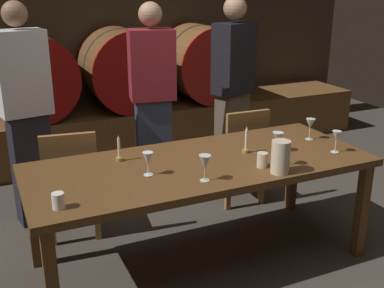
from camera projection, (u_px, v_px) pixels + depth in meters
The scene contains 23 objects.
ground_plane at pixel (237, 264), 3.39m from camera, with size 8.56×8.56×0.00m, color #3F3A33.
back_wall at pixel (109, 28), 5.67m from camera, with size 6.58×0.24×2.77m, color #473A2D.
barrel_shelf at pixel (127, 129), 5.56m from camera, with size 5.92×0.90×0.54m, color brown.
wine_barrel_left at pixel (30, 75), 4.93m from camera, with size 0.89×0.87×0.89m.
wine_barrel_center at pixel (123, 68), 5.32m from camera, with size 0.89×0.87×0.89m.
wine_barrel_right at pixel (202, 62), 5.71m from camera, with size 0.89×0.87×0.89m.
dining_table at pixel (201, 171), 3.22m from camera, with size 2.33×0.95×0.76m.
chair_left at pixel (71, 179), 3.60m from camera, with size 0.45×0.45×0.88m.
chair_right at pixel (241, 151), 4.18m from camera, with size 0.41×0.41×0.88m.
guest_left at pixel (27, 115), 3.73m from camera, with size 0.42×0.30×1.78m.
guest_center at pixel (153, 104), 4.12m from camera, with size 0.42×0.31×1.76m.
guest_right at pixel (233, 89), 4.58m from camera, with size 0.44×0.35×1.79m.
candle_left at pixel (119, 154), 3.19m from camera, with size 0.05×0.05×0.18m.
candle_right at pixel (246, 145), 3.35m from camera, with size 0.05×0.05×0.20m.
pitcher at pixel (280, 157), 2.98m from camera, with size 0.12×0.12×0.21m.
wine_glass_far_left at pixel (148, 160), 2.94m from camera, with size 0.07×0.07×0.15m.
wine_glass_left at pixel (205, 163), 2.85m from camera, with size 0.08×0.08×0.17m.
wine_glass_center_left at pixel (285, 149), 3.09m from camera, with size 0.08×0.08×0.16m.
wine_glass_center_right at pixel (278, 138), 3.35m from camera, with size 0.08×0.08×0.14m.
wine_glass_right at pixel (336, 137), 3.33m from camera, with size 0.06×0.06×0.16m.
wine_glass_far_right at pixel (310, 124), 3.61m from camera, with size 0.07×0.07×0.16m.
cup_left at pixel (58, 201), 2.53m from camera, with size 0.07×0.07×0.09m, color white.
cup_right at pixel (262, 160), 3.09m from camera, with size 0.07×0.07×0.10m, color beige.
Camera 1 is at (-1.51, -2.52, 1.92)m, focal length 44.30 mm.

